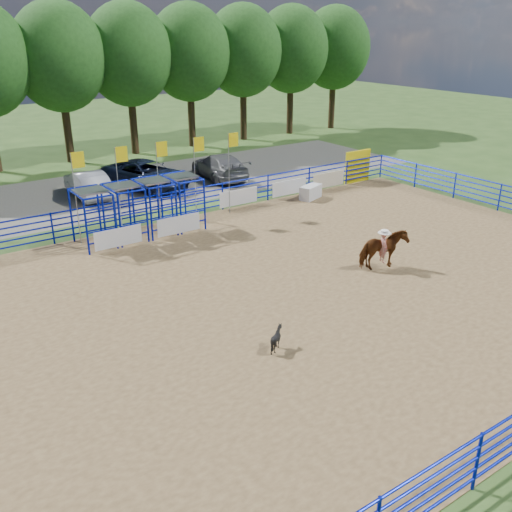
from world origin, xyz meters
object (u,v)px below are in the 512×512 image
Objects in this scene: announcer_table at (311,192)px; car_b at (88,184)px; car_d at (220,166)px; horse_and_rider at (383,248)px; calf at (277,338)px; car_c at (146,175)px.

announcer_table is 12.78m from car_b.
horse_and_rider is at bearing 89.49° from car_d.
calf is 19.52m from car_b.
horse_and_rider is 18.07m from car_b.
car_b is at bearing 157.54° from car_c.
announcer_table is 0.31× the size of car_b.
car_c is at bearing 0.44° from car_d.
car_b is 0.86× the size of car_d.
calf is at bearing -160.75° from horse_and_rider.
announcer_table is 0.27× the size of car_d.
car_c is (-6.70, 7.49, 0.42)m from announcer_table.
calf is at bearing -133.50° from announcer_table.
announcer_table is at bearing -68.74° from car_c.
calf is 0.16× the size of car_b.
car_b is at bearing 4.62° from calf.
horse_and_rider is 0.49× the size of car_b.
calf is 0.14× the size of car_d.
horse_and_rider is 7.71m from calf.
car_b is 3.57m from car_c.
car_d is (4.86, -0.57, -0.04)m from car_c.
calf is at bearing -123.84° from car_c.
car_b is at bearing 110.24° from horse_and_rider.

